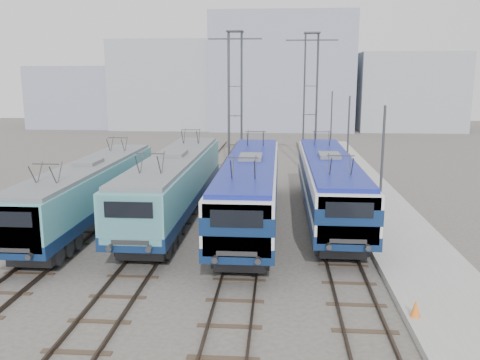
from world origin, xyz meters
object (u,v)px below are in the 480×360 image
locomotive_far_right (329,181)px  catenary_tower_east (310,96)px  mast_rear (331,129)px  safety_cone (416,308)px  locomotive_center_left (174,181)px  mast_front (381,181)px  mast_mid (348,147)px  catenary_tower_west (235,96)px  locomotive_far_left (89,189)px  locomotive_center_right (250,185)px

locomotive_far_right → catenary_tower_east: catenary_tower_east is taller
mast_rear → safety_cone: 31.49m
locomotive_center_left → safety_cone: 16.41m
locomotive_far_right → mast_front: (1.85, -5.69, 1.19)m
mast_mid → catenary_tower_west: bearing=137.1°
catenary_tower_west → safety_cone: bearing=-72.7°
safety_cone → mast_rear: bearing=89.8°
locomotive_far_right → catenary_tower_east: 16.88m
mast_mid → mast_rear: same height
mast_rear → safety_cone: size_ratio=11.55×
safety_cone → mast_front: bearing=89.2°
locomotive_far_left → locomotive_center_right: 9.03m
locomotive_center_left → mast_mid: 13.01m
mast_rear → locomotive_center_left: bearing=-119.6°
locomotive_center_left → locomotive_center_right: locomotive_center_right is taller
mast_front → mast_mid: bearing=90.0°
catenary_tower_west → mast_rear: catenary_tower_west is taller
locomotive_center_right → locomotive_far_right: size_ratio=1.03×
locomotive_center_left → locomotive_center_right: bearing=-11.8°
catenary_tower_west → mast_rear: size_ratio=1.71×
locomotive_center_left → mast_rear: mast_rear is taller
locomotive_far_right → catenary_tower_east: (-0.25, 16.31, 4.34)m
locomotive_center_left → safety_cone: (10.75, -12.29, -1.70)m
locomotive_center_right → locomotive_far_right: locomotive_center_right is taller
mast_front → mast_rear: same height
locomotive_center_left → catenary_tower_west: (2.25, 15.07, 4.34)m
catenary_tower_east → mast_mid: size_ratio=1.71×
catenary_tower_east → mast_rear: 4.28m
locomotive_far_right → locomotive_center_right: bearing=-159.2°
catenary_tower_east → mast_mid: 10.69m
locomotive_far_left → catenary_tower_east: bearing=54.8°
locomotive_far_left → mast_mid: mast_mid is taller
catenary_tower_west → mast_front: (8.60, -20.00, -3.14)m
safety_cone → locomotive_far_right: bearing=97.6°
catenary_tower_east → safety_cone: size_ratio=19.80×
locomotive_center_left → locomotive_far_left: bearing=-159.3°
locomotive_far_left → safety_cone: size_ratio=28.36×
mast_rear → mast_front: bearing=-90.0°
safety_cone → locomotive_center_left: bearing=131.2°
locomotive_center_right → safety_cone: (6.25, -11.34, -1.77)m
locomotive_far_right → mast_mid: bearing=73.7°
locomotive_far_right → mast_mid: (1.85, 6.31, 1.19)m
mast_front → safety_cone: 7.91m
locomotive_center_left → mast_front: (10.85, -4.93, 1.19)m
locomotive_far_right → catenary_tower_east: bearing=90.9°
locomotive_far_left → safety_cone: locomotive_far_left is taller
locomotive_center_right → catenary_tower_east: (4.25, 18.02, 4.27)m
locomotive_far_left → locomotive_far_right: size_ratio=0.95×
locomotive_far_right → mast_rear: 18.44m
locomotive_center_left → mast_rear: (10.85, 19.07, 1.19)m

